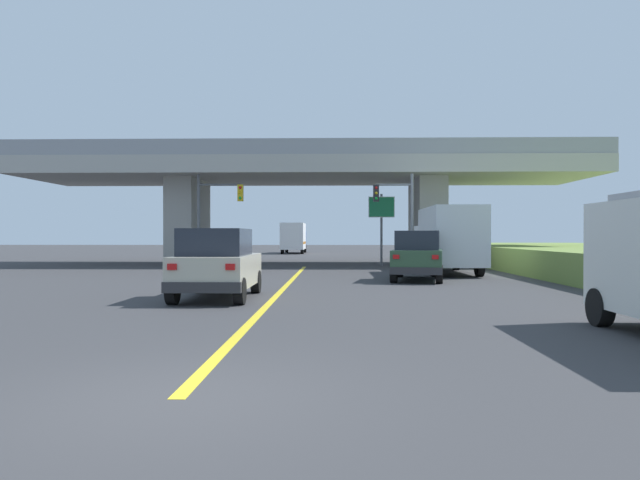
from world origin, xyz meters
The scene contains 10 objects.
ground centered at (0.00, 30.82, 0.00)m, with size 160.00×160.00×0.00m, color #353538.
overpass_bridge centered at (0.00, 30.82, 5.24)m, with size 35.24×8.87×7.36m.
lane_divider_stripe centered at (0.00, 13.87, 0.00)m, with size 0.20×27.73×0.01m, color yellow.
suv_lead centered at (-1.63, 10.28, 1.01)m, with size 2.04×4.30×2.02m.
suv_crossing centered at (5.18, 17.39, 1.01)m, with size 2.73×4.67×2.02m.
box_truck centered at (7.24, 21.73, 1.66)m, with size 2.33×7.34×3.16m.
traffic_signal_nearside centered at (5.40, 26.47, 3.36)m, with size 2.27×0.36×5.33m.
traffic_signal_farside centered at (-5.26, 27.11, 3.48)m, with size 2.69×0.36×5.59m.
highway_sign centered at (4.60, 28.74, 3.18)m, with size 1.58×0.17×4.35m.
semi_truck_distant centered at (-2.48, 54.09, 1.65)m, with size 2.33×7.54×3.13m.
Camera 1 is at (1.75, -6.36, 1.81)m, focal length 32.58 mm.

